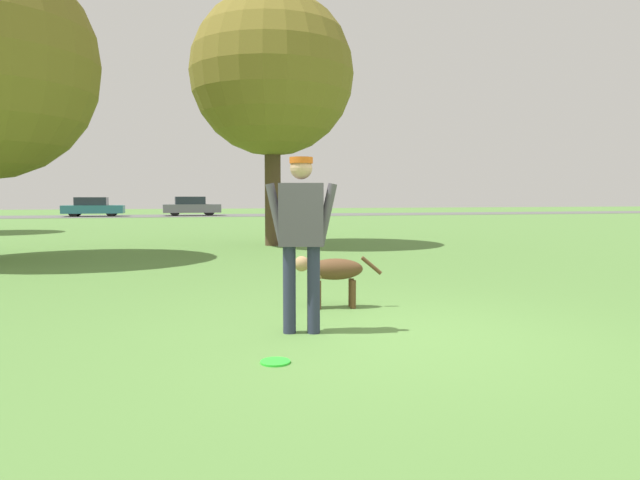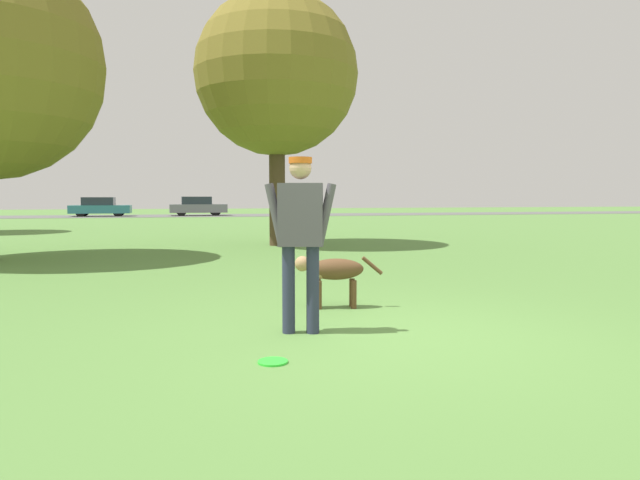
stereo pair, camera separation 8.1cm
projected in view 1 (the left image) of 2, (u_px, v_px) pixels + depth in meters
The scene contains 8 objects.
ground_plane at pixel (383, 336), 5.69m from camera, with size 120.00×120.00×0.00m, color #56843D.
far_road_strip at pixel (206, 216), 41.12m from camera, with size 120.00×6.00×0.01m.
person at pixel (301, 228), 5.72m from camera, with size 0.72×0.33×1.78m.
dog at pixel (331, 271), 7.08m from camera, with size 1.11×0.36×0.65m.
frisbee at pixel (275, 362), 4.76m from camera, with size 0.25×0.25×0.02m.
tree_mid_center at pixel (272, 74), 15.82m from camera, with size 4.54×4.54×7.06m.
parked_car_teal at pixel (93, 207), 39.23m from camera, with size 3.99×1.75×1.33m.
parked_car_grey at pixel (191, 206), 40.74m from camera, with size 4.07×1.90×1.37m.
Camera 1 is at (-1.97, -5.28, 1.39)m, focal length 32.00 mm.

